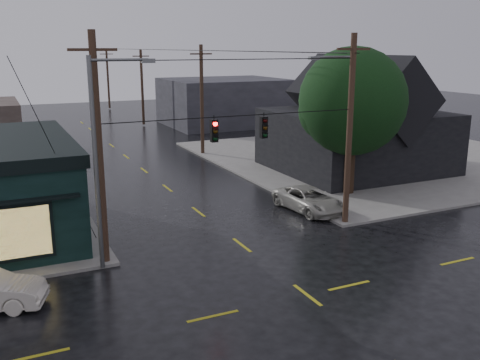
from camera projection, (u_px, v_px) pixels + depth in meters
name	position (u px, v px, depth m)	size (l,w,h in m)	color
ground_plane	(307.00, 295.00, 20.96)	(160.00, 160.00, 0.00)	black
sidewalk_ne	(380.00, 157.00, 46.74)	(28.00, 28.00, 0.15)	slate
ne_building	(357.00, 114.00, 40.98)	(12.60, 11.60, 8.75)	black
corner_tree	(353.00, 102.00, 33.70)	(6.85, 6.85, 9.39)	black
utility_pole_nw	(107.00, 264.00, 23.99)	(2.00, 0.32, 10.15)	black
utility_pole_ne	(345.00, 224.00, 29.34)	(2.00, 0.32, 10.15)	black
utility_pole_far_a	(203.00, 154.00, 48.22)	(2.00, 0.32, 9.65)	black
utility_pole_far_b	(144.00, 126.00, 65.79)	(2.00, 0.32, 9.15)	black
utility_pole_far_c	(110.00, 109.00, 83.35)	(2.00, 0.32, 9.15)	black
span_signal_assembly	(239.00, 128.00, 25.32)	(13.00, 0.48, 1.23)	black
streetlight_nw	(103.00, 271.00, 23.25)	(5.40, 0.30, 9.15)	#5E6062
streetlight_ne	(345.00, 219.00, 30.16)	(5.40, 0.30, 9.15)	#5E6062
bg_building_east	(224.00, 102.00, 66.39)	(14.00, 12.00, 5.60)	#29292E
suv_silver	(309.00, 200.00, 31.53)	(2.29, 4.97, 1.38)	#A6A49A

